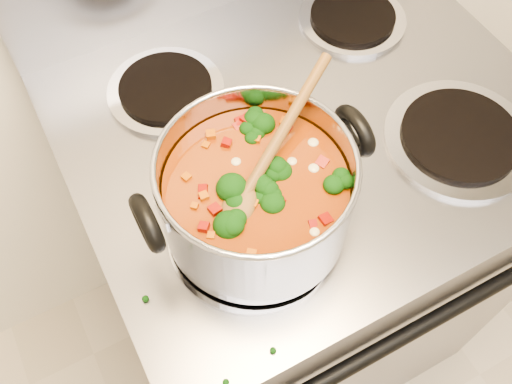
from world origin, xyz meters
TOP-DOWN VIEW (x-y plane):
  - electric_range at (-0.02, 1.16)m, footprint 0.76×0.69m
  - stockpot at (-0.19, 1.02)m, footprint 0.30×0.25m
  - wooden_spoon at (-0.18, 1.03)m, footprint 0.24×0.16m
  - cooktop_crumbs at (-0.23, 1.06)m, footprint 0.28×0.30m

SIDE VIEW (x-z plane):
  - electric_range at x=-0.02m, z-range -0.07..1.01m
  - cooktop_crumbs at x=-0.23m, z-range 0.92..0.93m
  - stockpot at x=-0.19m, z-range 0.93..1.08m
  - wooden_spoon at x=-0.18m, z-range 1.01..1.09m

